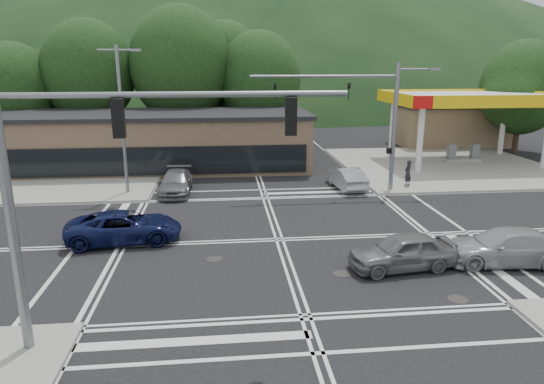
{
  "coord_description": "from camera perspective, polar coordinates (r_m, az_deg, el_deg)",
  "views": [
    {
      "loc": [
        -2.56,
        -21.1,
        8.0
      ],
      "look_at": [
        0.01,
        3.39,
        1.4
      ],
      "focal_mm": 32.0,
      "sensor_mm": 36.0,
      "label": 1
    }
  ],
  "objects": [
    {
      "name": "ground",
      "position": [
        22.71,
        0.88,
        -5.63
      ],
      "size": [
        120.0,
        120.0,
        0.0
      ],
      "primitive_type": "plane",
      "color": "black",
      "rests_on": "ground"
    },
    {
      "name": "car_northbound",
      "position": [
        31.11,
        -11.24,
        1.12
      ],
      "size": [
        2.02,
        4.78,
        1.38
      ],
      "primitive_type": "imported",
      "rotation": [
        0.0,
        0.0,
        -0.02
      ],
      "color": "slate",
      "rests_on": "ground"
    },
    {
      "name": "tree_n_c",
      "position": [
        45.27,
        -1.51,
        13.09
      ],
      "size": [
        7.6,
        7.6,
        10.87
      ],
      "color": "#382619",
      "rests_on": "ground"
    },
    {
      "name": "car_silver_east",
      "position": [
        22.06,
        25.69,
        -5.81
      ],
      "size": [
        5.18,
        2.55,
        1.45
      ],
      "primitive_type": "imported",
      "rotation": [
        0.0,
        0.0,
        -1.68
      ],
      "color": "#989A9F",
      "rests_on": "ground"
    },
    {
      "name": "car_grey_center",
      "position": [
        20.08,
        15.08,
        -6.77
      ],
      "size": [
        4.47,
        2.23,
        1.46
      ],
      "primitive_type": "imported",
      "rotation": [
        0.0,
        0.0,
        -1.45
      ],
      "color": "slate",
      "rests_on": "ground"
    },
    {
      "name": "hill_north",
      "position": [
        111.42,
        -4.74,
        10.84
      ],
      "size": [
        252.0,
        126.0,
        140.0
      ],
      "primitive_type": "ellipsoid",
      "color": "black",
      "rests_on": "ground"
    },
    {
      "name": "streetlight_nw",
      "position": [
        30.81,
        -17.17,
        8.85
      ],
      "size": [
        2.5,
        0.25,
        9.0
      ],
      "color": "slate",
      "rests_on": "ground"
    },
    {
      "name": "tree_ne",
      "position": [
        48.98,
        27.38,
        10.84
      ],
      "size": [
        7.2,
        7.2,
        9.99
      ],
      "color": "#382619",
      "rests_on": "ground"
    },
    {
      "name": "tree_n_d",
      "position": [
        47.47,
        -28.06,
        10.68
      ],
      "size": [
        6.8,
        6.8,
        9.76
      ],
      "color": "#382619",
      "rests_on": "ground"
    },
    {
      "name": "signal_mast_sw",
      "position": [
        13.76,
        -22.0,
        1.8
      ],
      "size": [
        9.14,
        0.28,
        8.0
      ],
      "color": "slate",
      "rests_on": "ground"
    },
    {
      "name": "car_queue_a",
      "position": [
        32.0,
        8.77,
        1.65
      ],
      "size": [
        1.88,
        4.39,
        1.41
      ],
      "primitive_type": "imported",
      "rotation": [
        0.0,
        0.0,
        3.23
      ],
      "color": "#9A9DA1",
      "rests_on": "ground"
    },
    {
      "name": "tree_n_b",
      "position": [
        45.23,
        -10.69,
        14.49
      ],
      "size": [
        9.0,
        9.0,
        12.98
      ],
      "color": "#382619",
      "rests_on": "ground"
    },
    {
      "name": "gas_station_canopy",
      "position": [
        42.03,
        22.09,
        9.89
      ],
      "size": [
        12.32,
        8.34,
        5.75
      ],
      "color": "silver",
      "rests_on": "ground"
    },
    {
      "name": "pedestrian",
      "position": [
        32.97,
        15.69,
        2.17
      ],
      "size": [
        0.74,
        0.7,
        1.69
      ],
      "primitive_type": "imported",
      "rotation": [
        0.0,
        0.0,
        3.8
      ],
      "color": "black",
      "rests_on": "sidewalk_ne"
    },
    {
      "name": "tree_n_a",
      "position": [
        46.53,
        -20.77,
        13.01
      ],
      "size": [
        8.0,
        8.0,
        11.75
      ],
      "color": "#382619",
      "rests_on": "ground"
    },
    {
      "name": "tree_n_e",
      "position": [
        49.11,
        -5.5,
        13.94
      ],
      "size": [
        8.4,
        8.4,
        11.98
      ],
      "color": "#382619",
      "rests_on": "ground"
    },
    {
      "name": "car_queue_b",
      "position": [
        39.36,
        -0.42,
        4.27
      ],
      "size": [
        1.76,
        3.99,
        1.34
      ],
      "primitive_type": "imported",
      "rotation": [
        0.0,
        0.0,
        3.19
      ],
      "color": "beige",
      "rests_on": "ground"
    },
    {
      "name": "signal_mast_ne",
      "position": [
        30.94,
        12.09,
        9.25
      ],
      "size": [
        11.65,
        0.3,
        8.0
      ],
      "color": "slate",
      "rests_on": "ground"
    },
    {
      "name": "sidewalk_ne",
      "position": [
        40.92,
        19.59,
        2.96
      ],
      "size": [
        16.0,
        16.0,
        0.15
      ],
      "primitive_type": "cube",
      "color": "gray",
      "rests_on": "ground"
    },
    {
      "name": "car_blue_west",
      "position": [
        23.24,
        -16.98,
        -3.95
      ],
      "size": [
        5.34,
        2.87,
        1.43
      ],
      "primitive_type": "imported",
      "rotation": [
        0.0,
        0.0,
        1.67
      ],
      "color": "#0E143F",
      "rests_on": "ground"
    },
    {
      "name": "sidewalk_nw",
      "position": [
        39.0,
        -24.46,
        1.92
      ],
      "size": [
        16.0,
        16.0,
        0.15
      ],
      "primitive_type": "cube",
      "color": "gray",
      "rests_on": "ground"
    },
    {
      "name": "commercial_row",
      "position": [
        38.95,
        -14.01,
        5.7
      ],
      "size": [
        24.0,
        8.0,
        4.0
      ],
      "primitive_type": "cube",
      "color": "brown",
      "rests_on": "ground"
    },
    {
      "name": "convenience_store",
      "position": [
        51.69,
        20.11,
        7.32
      ],
      "size": [
        10.0,
        6.0,
        3.8
      ],
      "primitive_type": "cube",
      "color": "#846B4F",
      "rests_on": "ground"
    }
  ]
}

